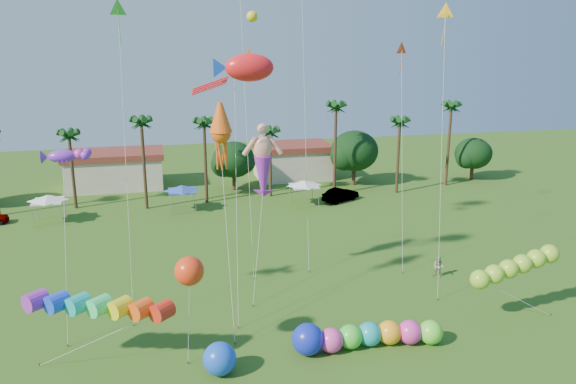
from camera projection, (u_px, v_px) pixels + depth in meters
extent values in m
cylinder|color=#3A2819|center=(73.00, 172.00, 63.91)|extent=(0.36, 0.36, 8.50)
cylinder|color=#3A2819|center=(144.00, 166.00, 63.59)|extent=(0.36, 0.36, 10.00)
cylinder|color=#3A2819|center=(205.00, 164.00, 66.13)|extent=(0.36, 0.36, 9.50)
cylinder|color=#3A2819|center=(270.00, 165.00, 69.02)|extent=(0.36, 0.36, 8.00)
cylinder|color=#3A2819|center=(335.00, 151.00, 69.45)|extent=(0.36, 0.36, 11.00)
cylinder|color=#3A2819|center=(398.00, 158.00, 70.52)|extent=(0.36, 0.36, 9.00)
cylinder|color=#3A2819|center=(448.00, 147.00, 73.96)|extent=(0.36, 0.36, 10.50)
sphere|color=#113814|center=(234.00, 159.00, 71.90)|extent=(5.46, 5.46, 5.46)
sphere|color=#113814|center=(354.00, 151.00, 74.31)|extent=(6.30, 6.30, 6.30)
sphere|color=#113814|center=(473.00, 153.00, 77.34)|extent=(5.04, 5.04, 5.04)
cube|color=beige|center=(116.00, 172.00, 73.84)|extent=(12.00, 7.00, 4.00)
cube|color=beige|center=(293.00, 164.00, 79.10)|extent=(10.00, 7.00, 4.00)
pyramid|color=white|center=(48.00, 198.00, 59.16)|extent=(3.00, 3.00, 0.60)
pyramid|color=blue|center=(182.00, 188.00, 63.18)|extent=(3.00, 3.00, 0.60)
pyramid|color=white|center=(304.00, 183.00, 65.31)|extent=(3.00, 3.00, 0.60)
imported|color=#4C4C54|center=(341.00, 195.00, 67.66)|extent=(5.06, 3.85, 1.60)
imported|color=gray|center=(438.00, 267.00, 45.88)|extent=(1.08, 1.10, 1.79)
sphere|color=#F03FAC|center=(331.00, 340.00, 34.85)|extent=(1.56, 1.56, 1.56)
sphere|color=#3FDA33|center=(350.00, 337.00, 35.28)|extent=(1.56, 1.56, 1.56)
sphere|color=#199CB0|center=(370.00, 334.00, 35.61)|extent=(1.56, 1.56, 1.56)
sphere|color=#FFA81A|center=(389.00, 332.00, 35.78)|extent=(1.56, 1.56, 1.56)
sphere|color=#E736AA|center=(410.00, 332.00, 35.82)|extent=(1.56, 1.56, 1.56)
sphere|color=#61ED34|center=(431.00, 332.00, 35.81)|extent=(1.56, 1.56, 1.56)
sphere|color=#1627CA|center=(308.00, 339.00, 34.55)|extent=(2.11, 2.11, 2.00)
sphere|color=blue|center=(220.00, 359.00, 32.47)|extent=(1.96, 1.96, 1.96)
cylinder|color=red|center=(125.00, 315.00, 32.19)|extent=(7.52, 5.41, 1.11)
cylinder|color=silver|center=(100.00, 339.00, 33.08)|extent=(7.38, 1.69, 3.59)
cylinder|color=brown|center=(39.00, 365.00, 33.50)|extent=(0.08, 0.08, 0.16)
ellipsoid|color=#91D02E|center=(480.00, 280.00, 37.88)|extent=(7.32, 2.83, 1.57)
cylinder|color=silver|center=(516.00, 298.00, 38.76)|extent=(5.66, 0.35, 3.20)
cylinder|color=brown|center=(550.00, 314.00, 39.62)|extent=(0.08, 0.08, 0.16)
sphere|color=#F73814|center=(189.00, 271.00, 32.91)|extent=(2.19, 2.19, 1.75)
cylinder|color=silver|center=(189.00, 318.00, 33.31)|extent=(0.41, 0.67, 5.72)
cylinder|color=brown|center=(188.00, 363.00, 33.70)|extent=(0.08, 0.08, 0.16)
cylinder|color=silver|center=(258.00, 234.00, 42.10)|extent=(1.76, 4.67, 9.47)
cylinder|color=brown|center=(253.00, 306.00, 40.95)|extent=(0.08, 0.08, 0.16)
ellipsoid|color=red|center=(249.00, 68.00, 38.66)|extent=(5.14, 1.80, 2.13)
cylinder|color=silver|center=(244.00, 197.00, 38.26)|extent=(1.94, 5.16, 16.99)
cylinder|color=brown|center=(238.00, 327.00, 37.84)|extent=(0.08, 0.08, 0.16)
cylinder|color=silver|center=(247.00, 133.00, 44.94)|extent=(0.11, 5.03, 23.30)
cylinder|color=brown|center=(254.00, 278.00, 45.60)|extent=(0.08, 0.08, 0.16)
cone|color=#F05813|center=(221.00, 133.00, 36.86)|extent=(1.51, 1.51, 4.26)
cylinder|color=silver|center=(228.00, 237.00, 36.38)|extent=(0.05, 4.62, 12.89)
cylinder|color=brown|center=(235.00, 343.00, 35.88)|extent=(0.08, 0.08, 0.16)
ellipsoid|color=purple|center=(62.00, 156.00, 35.89)|extent=(3.11, 1.77, 1.20)
cylinder|color=silver|center=(65.00, 251.00, 35.75)|extent=(0.36, 3.48, 11.63)
cylinder|color=brown|center=(68.00, 345.00, 35.59)|extent=(0.08, 0.08, 0.16)
cone|color=#CC4116|center=(402.00, 49.00, 45.44)|extent=(1.27, 0.67, 1.25)
cylinder|color=silver|center=(402.00, 163.00, 46.14)|extent=(0.47, 3.48, 18.10)
cylinder|color=brown|center=(402.00, 272.00, 46.81)|extent=(0.08, 0.08, 0.16)
cone|color=#EEA518|center=(445.00, 12.00, 39.55)|extent=(1.28, 0.98, 1.35)
cylinder|color=silver|center=(441.00, 161.00, 40.76)|extent=(0.64, 3.07, 20.71)
cylinder|color=brown|center=(438.00, 299.00, 41.95)|extent=(0.08, 0.08, 0.16)
cone|color=green|center=(118.00, 9.00, 36.44)|extent=(1.34, 0.88, 1.36)
cylinder|color=silver|center=(126.00, 171.00, 37.32)|extent=(0.36, 3.85, 20.75)
cylinder|color=brown|center=(134.00, 325.00, 38.18)|extent=(0.08, 0.08, 0.16)
cylinder|color=silver|center=(304.00, 94.00, 45.49)|extent=(0.26, 4.78, 29.13)
cylinder|color=brown|center=(309.00, 271.00, 47.02)|extent=(0.08, 0.08, 0.16)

